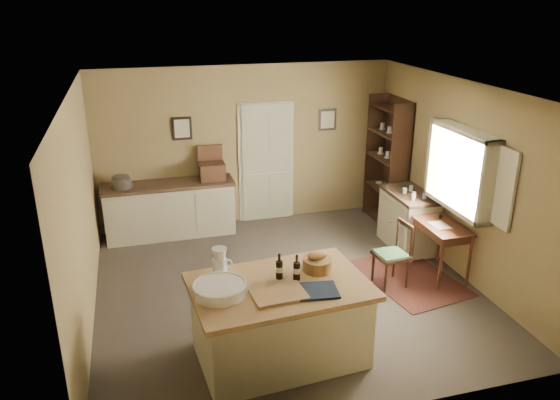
# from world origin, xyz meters

# --- Properties ---
(ground) EXTENTS (5.00, 5.00, 0.00)m
(ground) POSITION_xyz_m (0.00, 0.00, 0.00)
(ground) COLOR #4E453C
(ground) RESTS_ON ground
(wall_back) EXTENTS (5.00, 0.10, 2.70)m
(wall_back) POSITION_xyz_m (0.00, 2.50, 1.35)
(wall_back) COLOR olive
(wall_back) RESTS_ON ground
(wall_front) EXTENTS (5.00, 0.10, 2.70)m
(wall_front) POSITION_xyz_m (0.00, -2.50, 1.35)
(wall_front) COLOR olive
(wall_front) RESTS_ON ground
(wall_left) EXTENTS (0.10, 5.00, 2.70)m
(wall_left) POSITION_xyz_m (-2.50, 0.00, 1.35)
(wall_left) COLOR olive
(wall_left) RESTS_ON ground
(wall_right) EXTENTS (0.10, 5.00, 2.70)m
(wall_right) POSITION_xyz_m (2.50, 0.00, 1.35)
(wall_right) COLOR olive
(wall_right) RESTS_ON ground
(ceiling) EXTENTS (5.00, 5.00, 0.00)m
(ceiling) POSITION_xyz_m (0.00, 0.00, 2.70)
(ceiling) COLOR silver
(ceiling) RESTS_ON wall_back
(door) EXTENTS (0.97, 0.06, 2.11)m
(door) POSITION_xyz_m (0.35, 2.47, 1.05)
(door) COLOR #B6B99A
(door) RESTS_ON ground
(framed_prints) EXTENTS (2.82, 0.02, 0.38)m
(framed_prints) POSITION_xyz_m (0.20, 2.48, 1.72)
(framed_prints) COLOR black
(framed_prints) RESTS_ON ground
(window) EXTENTS (0.25, 1.99, 1.12)m
(window) POSITION_xyz_m (2.42, -0.20, 1.55)
(window) COLOR beige
(window) RESTS_ON ground
(work_island) EXTENTS (1.94, 1.35, 1.20)m
(work_island) POSITION_xyz_m (-0.49, -1.43, 0.48)
(work_island) COLOR beige
(work_island) RESTS_ON ground
(sideboard) EXTENTS (2.10, 0.60, 1.18)m
(sideboard) POSITION_xyz_m (-1.34, 2.20, 0.48)
(sideboard) COLOR beige
(sideboard) RESTS_ON ground
(rug) EXTENTS (1.35, 1.76, 0.01)m
(rug) POSITION_xyz_m (1.75, -0.21, 0.00)
(rug) COLOR #411C15
(rug) RESTS_ON ground
(writing_desk) EXTENTS (0.52, 0.85, 0.82)m
(writing_desk) POSITION_xyz_m (2.20, -0.20, 0.67)
(writing_desk) COLOR #3D1D13
(writing_desk) RESTS_ON ground
(desk_chair) EXTENTS (0.45, 0.45, 0.89)m
(desk_chair) POSITION_xyz_m (1.40, -0.29, 0.44)
(desk_chair) COLOR black
(desk_chair) RESTS_ON ground
(right_cabinet) EXTENTS (0.58, 1.03, 0.99)m
(right_cabinet) POSITION_xyz_m (2.20, 0.76, 0.46)
(right_cabinet) COLOR beige
(right_cabinet) RESTS_ON ground
(shelving_unit) EXTENTS (0.37, 0.97, 2.16)m
(shelving_unit) POSITION_xyz_m (2.36, 1.82, 1.08)
(shelving_unit) COLOR black
(shelving_unit) RESTS_ON ground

